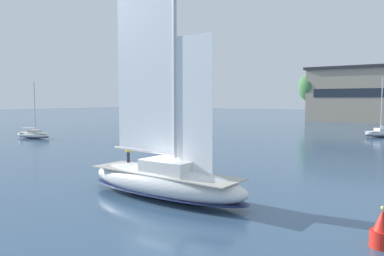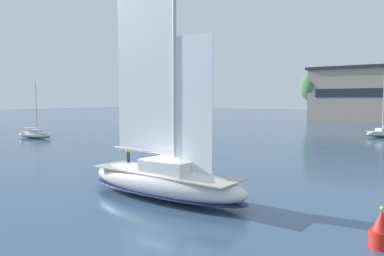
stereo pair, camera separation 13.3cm
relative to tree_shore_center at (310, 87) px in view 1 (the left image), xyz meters
The scene contains 6 objects.
ground_plane 87.56m from the tree_shore_center, 78.51° to the right, with size 400.00×400.00×0.00m, color #385675.
tree_shore_center is the anchor object (origin of this frame).
sailboat_main 87.45m from the tree_shore_center, 78.50° to the right, with size 11.57×3.76×15.70m.
sailboat_moored_near_marina 73.17m from the tree_shore_center, 105.95° to the right, with size 6.40×2.83×8.53m.
sailboat_moored_far_slip 45.22m from the tree_shore_center, 58.77° to the right, with size 5.75×6.39×9.28m.
channel_buoy 91.56m from the tree_shore_center, 71.35° to the right, with size 0.90×0.90×1.66m.
Camera 1 is at (13.73, -17.09, 5.82)m, focal length 35.00 mm.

